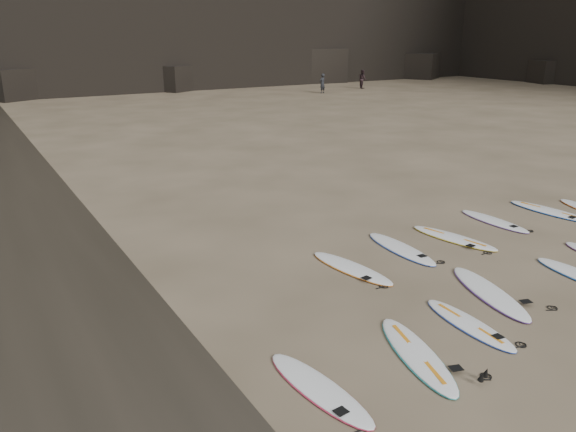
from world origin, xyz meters
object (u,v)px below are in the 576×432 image
surfboard_11 (319,388)px  person_b (363,79)px  surfboard_8 (494,221)px  surfboard_2 (489,292)px  surfboard_6 (401,248)px  surfboard_7 (454,238)px  surfboard_0 (417,354)px  person_a (322,83)px  surfboard_9 (551,211)px  surfboard_5 (351,268)px  surfboard_1 (469,324)px

surfboard_11 → person_b: 49.20m
surfboard_8 → person_b: (21.74, 34.21, 0.85)m
surfboard_2 → surfboard_6: size_ratio=1.06×
surfboard_7 → surfboard_0: bearing=-153.3°
surfboard_8 → person_a: person_a is taller
person_a → surfboard_7: bearing=44.0°
surfboard_7 → person_a: size_ratio=1.50×
surfboard_6 → surfboard_8: surfboard_6 is taller
surfboard_9 → surfboard_11: size_ratio=1.14×
surfboard_6 → surfboard_7: size_ratio=1.00×
surfboard_9 → surfboard_11: bearing=-165.5°
surfboard_0 → surfboard_6: bearing=68.1°
surfboard_5 → surfboard_8: bearing=-2.6°
surfboard_0 → surfboard_7: 6.21m
surfboard_1 → surfboard_9: surfboard_9 is taller
surfboard_7 → surfboard_8: 2.15m
surfboard_2 → person_b: person_b is taller
surfboard_6 → person_a: person_a is taller
surfboard_5 → surfboard_7: bearing=-5.5°
surfboard_2 → person_a: (19.89, 35.82, 0.82)m
surfboard_7 → surfboard_9: 4.38m
surfboard_5 → surfboard_7: size_ratio=0.98×
surfboard_1 → surfboard_11: size_ratio=0.94×
surfboard_2 → surfboard_6: bearing=105.4°
surfboard_1 → surfboard_5: 3.34m
surfboard_5 → person_a: person_a is taller
surfboard_1 → surfboard_6: 3.98m
surfboard_9 → person_a: person_a is taller
surfboard_6 → surfboard_11: bearing=-139.7°
surfboard_2 → surfboard_11: size_ratio=1.13×
surfboard_2 → surfboard_5: size_ratio=1.08×
person_a → person_b: bearing=178.0°
surfboard_1 → surfboard_9: (7.68, 3.66, 0.01)m
surfboard_0 → surfboard_8: (7.02, 4.23, -0.00)m
person_a → surfboard_0: bearing=40.7°
surfboard_2 → surfboard_8: surfboard_2 is taller
surfboard_7 → surfboard_1: bearing=-144.3°
surfboard_2 → surfboard_6: 2.94m
surfboard_0 → surfboard_11: surfboard_0 is taller
surfboard_7 → surfboard_9: bearing=-9.4°
surfboard_2 → surfboard_7: 3.36m
surfboard_0 → surfboard_5: (1.28, 3.61, -0.00)m
surfboard_2 → person_b: (25.72, 37.42, 0.85)m
person_a → person_b: size_ratio=0.96×
surfboard_9 → surfboard_5: bearing=177.9°
surfboard_7 → person_b: person_b is taller
surfboard_6 → person_a: (19.79, 32.88, 0.82)m
surfboard_2 → surfboard_5: 3.13m
surfboard_7 → surfboard_9: (4.38, 0.13, 0.00)m
surfboard_9 → person_a: bearing=63.0°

